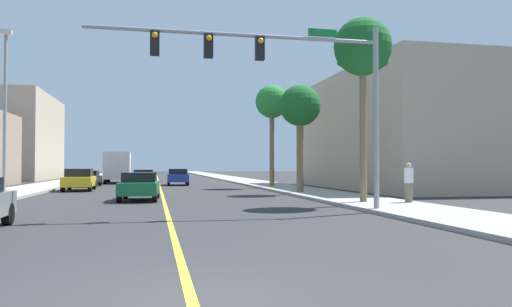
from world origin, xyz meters
The scene contains 17 objects.
ground centered at (0.00, 42.00, 0.00)m, with size 192.00×192.00×0.00m, color #2D2D30.
sidewalk_left centered at (-9.12, 42.00, 0.07)m, with size 3.75×168.00×0.15m, color #9E9B93.
sidewalk_right centered at (9.12, 42.00, 0.07)m, with size 3.75×168.00×0.15m, color #9E9B93.
lane_marking_center centered at (0.00, 42.00, 0.00)m, with size 0.16×144.00×0.01m, color yellow.
building_right_near centered at (20.62, 28.02, 4.32)m, with size 15.53×20.38×8.64m, color tan.
traffic_signal_mast centered at (4.15, 10.35, 5.16)m, with size 10.58×0.36×6.78m.
street_lamp centered at (-7.74, 19.64, 4.76)m, with size 0.56×0.28×8.36m.
palm_near centered at (8.58, 13.59, 6.91)m, with size 2.57×2.57×8.18m.
palm_mid centered at (8.21, 21.84, 5.25)m, with size 2.51×2.51×6.51m.
palm_far centered at (8.46, 30.10, 6.54)m, with size 2.57×2.57×7.84m.
car_black centered at (-5.86, 35.66, 0.69)m, with size 1.98×4.13×1.32m.
car_blue centered at (1.61, 37.16, 0.74)m, with size 1.95×4.12×1.44m.
car_yellow centered at (-5.53, 28.97, 0.79)m, with size 2.04×4.49×1.52m.
car_red centered at (-1.32, 35.99, 0.72)m, with size 1.85×4.44×1.39m.
car_green centered at (-1.18, 18.51, 0.73)m, with size 2.01×4.04×1.40m.
delivery_truck centered at (-3.97, 43.30, 1.62)m, with size 2.59×7.50×3.03m.
pedestrian centered at (10.38, 12.88, 1.01)m, with size 0.38×0.38×1.72m.
Camera 1 is at (-0.49, -6.47, 1.75)m, focal length 34.14 mm.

